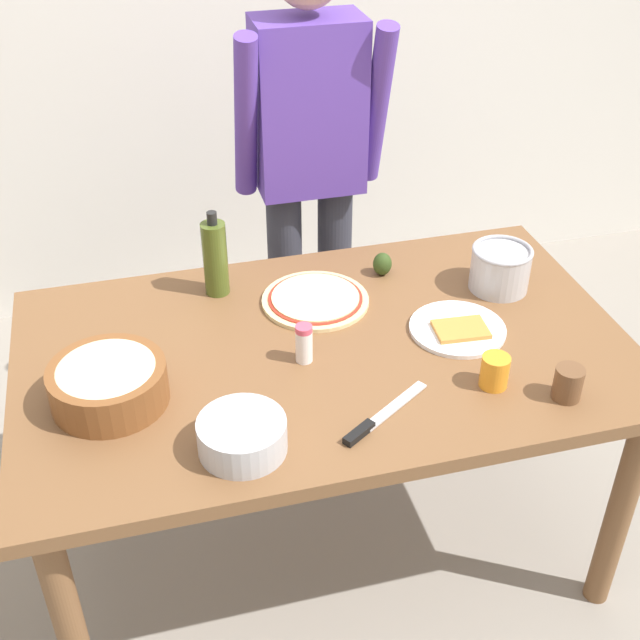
{
  "coord_description": "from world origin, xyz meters",
  "views": [
    {
      "loc": [
        -0.45,
        -1.67,
        2.04
      ],
      "look_at": [
        0.0,
        0.05,
        0.81
      ],
      "focal_mm": 46.16,
      "sensor_mm": 36.0,
      "label": 1
    }
  ],
  "objects_px": {
    "popcorn_bowl": "(108,381)",
    "dining_table": "(325,373)",
    "steel_pot": "(500,268)",
    "avocado": "(382,264)",
    "olive_oil_bottle": "(215,258)",
    "chef_knife": "(376,420)",
    "salt_shaker": "(304,343)",
    "person_cook": "(309,162)",
    "plate_with_slice": "(458,329)",
    "cup_orange": "(495,371)",
    "mixing_bowl_steel": "(242,436)",
    "pizza_raw_on_board": "(315,300)",
    "cup_small_brown": "(568,383)"
  },
  "relations": [
    {
      "from": "pizza_raw_on_board",
      "to": "steel_pot",
      "type": "bearing_deg",
      "value": -6.39
    },
    {
      "from": "steel_pot",
      "to": "popcorn_bowl",
      "type": "bearing_deg",
      "value": -168.32
    },
    {
      "from": "mixing_bowl_steel",
      "to": "steel_pot",
      "type": "distance_m",
      "value": 0.96
    },
    {
      "from": "mixing_bowl_steel",
      "to": "avocado",
      "type": "relative_size",
      "value": 2.86
    },
    {
      "from": "salt_shaker",
      "to": "cup_orange",
      "type": "bearing_deg",
      "value": -26.98
    },
    {
      "from": "mixing_bowl_steel",
      "to": "chef_knife",
      "type": "height_order",
      "value": "mixing_bowl_steel"
    },
    {
      "from": "dining_table",
      "to": "pizza_raw_on_board",
      "type": "relative_size",
      "value": 5.27
    },
    {
      "from": "dining_table",
      "to": "popcorn_bowl",
      "type": "relative_size",
      "value": 5.71
    },
    {
      "from": "mixing_bowl_steel",
      "to": "olive_oil_bottle",
      "type": "relative_size",
      "value": 0.78
    },
    {
      "from": "person_cook",
      "to": "popcorn_bowl",
      "type": "height_order",
      "value": "person_cook"
    },
    {
      "from": "dining_table",
      "to": "salt_shaker",
      "type": "xyz_separation_m",
      "value": [
        -0.07,
        -0.04,
        0.14
      ]
    },
    {
      "from": "person_cook",
      "to": "olive_oil_bottle",
      "type": "bearing_deg",
      "value": -132.02
    },
    {
      "from": "plate_with_slice",
      "to": "mixing_bowl_steel",
      "type": "relative_size",
      "value": 1.3
    },
    {
      "from": "steel_pot",
      "to": "cup_small_brown",
      "type": "distance_m",
      "value": 0.5
    },
    {
      "from": "dining_table",
      "to": "cup_small_brown",
      "type": "relative_size",
      "value": 18.82
    },
    {
      "from": "dining_table",
      "to": "salt_shaker",
      "type": "bearing_deg",
      "value": -146.46
    },
    {
      "from": "popcorn_bowl",
      "to": "dining_table",
      "type": "bearing_deg",
      "value": 8.37
    },
    {
      "from": "pizza_raw_on_board",
      "to": "salt_shaker",
      "type": "xyz_separation_m",
      "value": [
        -0.1,
        -0.25,
        0.04
      ]
    },
    {
      "from": "steel_pot",
      "to": "plate_with_slice",
      "type": "bearing_deg",
      "value": -138.37
    },
    {
      "from": "plate_with_slice",
      "to": "avocado",
      "type": "bearing_deg",
      "value": 107.5
    },
    {
      "from": "person_cook",
      "to": "plate_with_slice",
      "type": "height_order",
      "value": "person_cook"
    },
    {
      "from": "salt_shaker",
      "to": "chef_knife",
      "type": "distance_m",
      "value": 0.3
    },
    {
      "from": "cup_orange",
      "to": "salt_shaker",
      "type": "height_order",
      "value": "salt_shaker"
    },
    {
      "from": "person_cook",
      "to": "olive_oil_bottle",
      "type": "relative_size",
      "value": 6.33
    },
    {
      "from": "dining_table",
      "to": "cup_small_brown",
      "type": "bearing_deg",
      "value": -34.34
    },
    {
      "from": "pizza_raw_on_board",
      "to": "steel_pot",
      "type": "xyz_separation_m",
      "value": [
        0.53,
        -0.06,
        0.06
      ]
    },
    {
      "from": "mixing_bowl_steel",
      "to": "avocado",
      "type": "xyz_separation_m",
      "value": [
        0.54,
        0.63,
        -0.01
      ]
    },
    {
      "from": "popcorn_bowl",
      "to": "plate_with_slice",
      "type": "bearing_deg",
      "value": 3.44
    },
    {
      "from": "olive_oil_bottle",
      "to": "chef_knife",
      "type": "distance_m",
      "value": 0.71
    },
    {
      "from": "plate_with_slice",
      "to": "olive_oil_bottle",
      "type": "relative_size",
      "value": 1.02
    },
    {
      "from": "plate_with_slice",
      "to": "avocado",
      "type": "height_order",
      "value": "avocado"
    },
    {
      "from": "popcorn_bowl",
      "to": "steel_pot",
      "type": "bearing_deg",
      "value": 11.68
    },
    {
      "from": "pizza_raw_on_board",
      "to": "salt_shaker",
      "type": "relative_size",
      "value": 2.86
    },
    {
      "from": "salt_shaker",
      "to": "person_cook",
      "type": "bearing_deg",
      "value": 74.81
    },
    {
      "from": "dining_table",
      "to": "plate_with_slice",
      "type": "xyz_separation_m",
      "value": [
        0.36,
        -0.03,
        0.1
      ]
    },
    {
      "from": "dining_table",
      "to": "person_cook",
      "type": "relative_size",
      "value": 0.99
    },
    {
      "from": "plate_with_slice",
      "to": "olive_oil_bottle",
      "type": "distance_m",
      "value": 0.7
    },
    {
      "from": "cup_orange",
      "to": "avocado",
      "type": "distance_m",
      "value": 0.58
    },
    {
      "from": "person_cook",
      "to": "pizza_raw_on_board",
      "type": "relative_size",
      "value": 5.34
    },
    {
      "from": "avocado",
      "to": "dining_table",
      "type": "bearing_deg",
      "value": -130.21
    },
    {
      "from": "popcorn_bowl",
      "to": "olive_oil_bottle",
      "type": "bearing_deg",
      "value": 52.1
    },
    {
      "from": "person_cook",
      "to": "popcorn_bowl",
      "type": "xyz_separation_m",
      "value": [
        -0.7,
        -0.84,
        -0.12
      ]
    },
    {
      "from": "cup_small_brown",
      "to": "chef_knife",
      "type": "relative_size",
      "value": 0.33
    },
    {
      "from": "person_cook",
      "to": "plate_with_slice",
      "type": "bearing_deg",
      "value": -74.78
    },
    {
      "from": "person_cook",
      "to": "avocado",
      "type": "distance_m",
      "value": 0.49
    },
    {
      "from": "cup_small_brown",
      "to": "salt_shaker",
      "type": "bearing_deg",
      "value": 152.21
    },
    {
      "from": "person_cook",
      "to": "cup_small_brown",
      "type": "xyz_separation_m",
      "value": [
        0.36,
        -1.1,
        -0.14
      ]
    },
    {
      "from": "cup_orange",
      "to": "avocado",
      "type": "bearing_deg",
      "value": 99.95
    },
    {
      "from": "salt_shaker",
      "to": "avocado",
      "type": "height_order",
      "value": "salt_shaker"
    },
    {
      "from": "cup_small_brown",
      "to": "cup_orange",
      "type": "bearing_deg",
      "value": 149.97
    }
  ]
}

